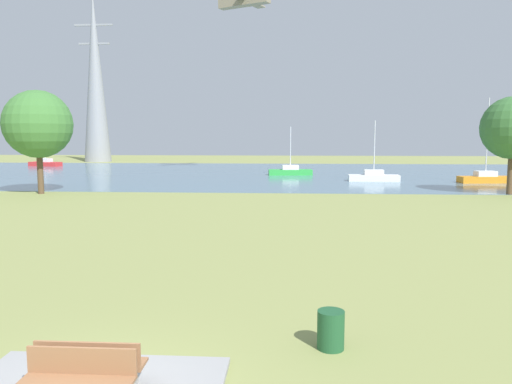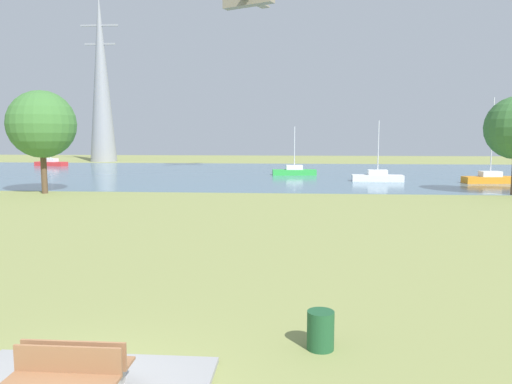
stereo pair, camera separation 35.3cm
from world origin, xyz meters
name	(u,v)px [view 2 (the right image)]	position (x,y,z in m)	size (l,w,h in m)	color
ground_plane	(234,208)	(0.00, 22.00, 0.00)	(160.00, 160.00, 0.00)	#8C9351
bench_facing_water	(78,366)	(0.00, 0.27, 0.47)	(1.80, 0.48, 0.89)	#A09C92
bench_facing_inland	(64,382)	(0.00, -0.27, 0.47)	(1.80, 0.48, 0.89)	#A09C92
litter_bin	(321,330)	(4.20, 2.36, 0.40)	(0.56, 0.56, 0.80)	#1E512D
water_surface	(264,173)	(0.00, 50.00, 0.01)	(140.00, 40.00, 0.02)	slate
sailboat_red	(51,163)	(-31.53, 61.51, 0.48)	(5.02, 2.69, 8.00)	red
sailboat_white	(377,177)	(11.53, 40.63, 0.45)	(4.85, 1.66, 5.78)	white
sailboat_green	(294,171)	(3.55, 47.61, 0.45)	(4.92, 1.94, 5.34)	green
sailboat_orange	(490,178)	(21.56, 39.54, 0.47)	(4.93, 2.00, 7.79)	orange
tree_west_near	(42,124)	(-15.34, 28.59, 5.21)	(5.04, 5.04, 7.75)	brown
electricity_pylon	(101,77)	(-28.84, 74.66, 14.06)	(6.40, 4.40, 28.10)	gray
light_aircraft	(248,1)	(-1.93, 51.26, 19.77)	(6.25, 8.05, 2.10)	gray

